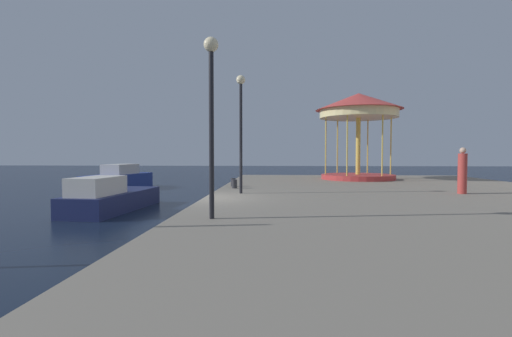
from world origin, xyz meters
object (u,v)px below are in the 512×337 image
Objects in this scene: motorboat_blue at (119,179)px; motorboat_navy at (111,198)px; lamp_post_mid_promenade at (241,114)px; bollard_south at (234,184)px; carousel at (358,115)px; bollard_center at (233,182)px; person_by_the_water at (462,172)px; lamp_post_near_edge at (211,96)px.

motorboat_navy is at bearing -67.98° from motorboat_blue.
lamp_post_mid_promenade is 3.72m from bollard_south.
lamp_post_mid_promenade is (-6.51, -8.69, -0.85)m from carousel.
person_by_the_water is at bearing -16.27° from bollard_center.
lamp_post_mid_promenade reaches higher than person_by_the_water.
motorboat_blue is at bearing 176.61° from carousel.
carousel reaches higher than bollard_center.
person_by_the_water is (2.31, -8.30, -3.16)m from carousel.
motorboat_blue is at bearing 120.70° from lamp_post_near_edge.
carousel reaches higher than person_by_the_water.
motorboat_navy is 10.21m from motorboat_blue.
lamp_post_near_edge is at bearing -86.43° from bollard_center.
lamp_post_near_edge is 11.10m from person_by_the_water.
bollard_center is (-0.56, 8.97, -2.80)m from lamp_post_near_edge.
lamp_post_near_edge reaches higher than bollard_south.
person_by_the_water is (9.52, -2.78, 0.67)m from bollard_center.
motorboat_navy is 0.92× the size of motorboat_blue.
motorboat_blue is 3.20× the size of person_by_the_water.
person_by_the_water reaches higher than motorboat_blue.
bollard_south is (-0.52, 2.17, -2.98)m from lamp_post_mid_promenade.
motorboat_blue is 14.76× the size of bollard_center.
bollard_center is at bearing 163.73° from person_by_the_water.
motorboat_blue is at bearing 139.64° from bollard_south.
lamp_post_near_edge is at bearing -114.63° from carousel.
carousel is 10.89m from lamp_post_mid_promenade.
carousel is at bearing 65.37° from lamp_post_near_edge.
motorboat_navy is at bearing 178.22° from lamp_post_mid_promenade.
bollard_center is at bearing 93.57° from lamp_post_near_edge.
carousel is 1.22× the size of lamp_post_near_edge.
lamp_post_mid_promenade is at bearing -1.78° from motorboat_navy.
lamp_post_mid_promenade is 11.79× the size of bollard_center.
bollard_south is at bearing 92.74° from lamp_post_near_edge.
person_by_the_water is (14.30, 0.22, 1.11)m from motorboat_navy.
carousel is (15.81, -0.94, 4.18)m from motorboat_blue.
lamp_post_near_edge is (9.16, -15.43, 3.15)m from motorboat_blue.
lamp_post_near_edge is at bearing -87.26° from bollard_south.
lamp_post_mid_promenade reaches higher than lamp_post_near_edge.
motorboat_blue is 1.34× the size of lamp_post_near_edge.
motorboat_blue is 10.77m from bollard_center.
bollard_south is at bearing -79.89° from bollard_center.
bollard_center is (-0.70, 3.17, -2.98)m from lamp_post_mid_promenade.
bollard_south is at bearing 103.43° from lamp_post_mid_promenade.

